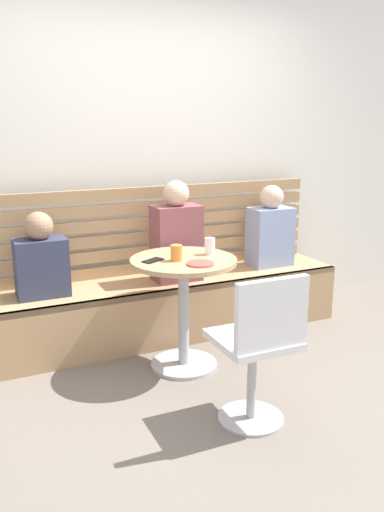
% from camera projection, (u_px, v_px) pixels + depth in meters
% --- Properties ---
extents(ground, '(8.00, 8.00, 0.00)m').
position_uv_depth(ground, '(251.00, 409.00, 2.99)').
color(ground, '#70665B').
extents(back_wall, '(5.20, 0.10, 2.90)m').
position_uv_depth(back_wall, '(145.00, 139.00, 4.07)').
color(back_wall, white).
rests_on(back_wall, ground).
extents(booth_bench, '(2.70, 0.52, 0.44)m').
position_uv_depth(booth_bench, '(169.00, 307.00, 3.99)').
color(booth_bench, tan).
rests_on(booth_bench, ground).
extents(booth_backrest, '(2.65, 0.04, 0.67)m').
position_uv_depth(booth_backrest, '(156.00, 229.00, 4.06)').
color(booth_backrest, '#A68157').
rests_on(booth_backrest, booth_bench).
extents(cafe_table, '(0.68, 0.68, 0.74)m').
position_uv_depth(cafe_table, '(184.00, 292.00, 3.39)').
color(cafe_table, '#ADADB2').
rests_on(cafe_table, ground).
extents(white_chair, '(0.41, 0.41, 0.85)m').
position_uv_depth(white_chair, '(259.00, 345.00, 2.72)').
color(white_chair, '#ADADB2').
rests_on(white_chair, ground).
extents(person_adult, '(0.34, 0.22, 0.74)m').
position_uv_depth(person_adult, '(176.00, 236.00, 3.84)').
color(person_adult, brown).
rests_on(person_adult, booth_bench).
extents(person_child_left, '(0.34, 0.22, 0.65)m').
position_uv_depth(person_child_left, '(270.00, 230.00, 4.25)').
color(person_child_left, '#8C9EC6').
rests_on(person_child_left, booth_bench).
extents(person_child_middle, '(0.34, 0.22, 0.57)m').
position_uv_depth(person_child_middle, '(41.00, 260.00, 3.51)').
color(person_child_middle, '#333851').
rests_on(person_child_middle, booth_bench).
extents(cup_water_clear, '(0.07, 0.07, 0.11)m').
position_uv_depth(cup_water_clear, '(210.00, 246.00, 3.43)').
color(cup_water_clear, white).
rests_on(cup_water_clear, cafe_table).
extents(cup_tumbler_orange, '(0.07, 0.07, 0.10)m').
position_uv_depth(cup_tumbler_orange, '(176.00, 253.00, 3.28)').
color(cup_tumbler_orange, orange).
rests_on(cup_tumbler_orange, cafe_table).
extents(plate_small, '(0.17, 0.17, 0.01)m').
position_uv_depth(plate_small, '(200.00, 264.00, 3.20)').
color(plate_small, '#DB4C42').
rests_on(plate_small, cafe_table).
extents(phone_on_table, '(0.16, 0.13, 0.01)m').
position_uv_depth(phone_on_table, '(153.00, 260.00, 3.28)').
color(phone_on_table, black).
rests_on(phone_on_table, cafe_table).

